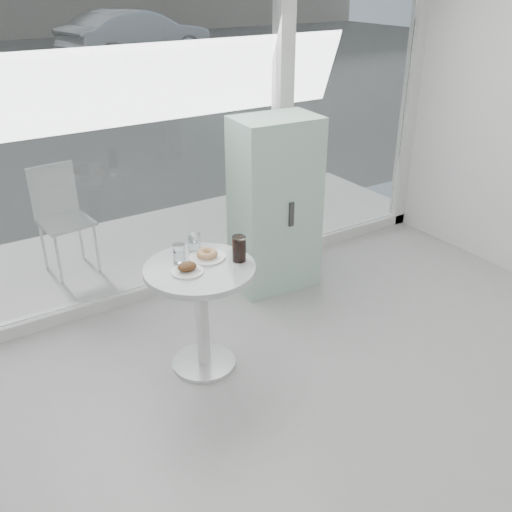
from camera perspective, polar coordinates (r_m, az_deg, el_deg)
storefront at (r=4.53m, az=-6.24°, el=17.03°), size 5.00×0.14×3.00m
main_table at (r=3.75m, az=-5.52°, el=-4.04°), size 0.72×0.72×0.77m
patio_deck at (r=5.72m, az=-9.73°, el=1.08°), size 5.60×1.60×0.05m
mint_cabinet at (r=4.71m, az=1.89°, el=5.10°), size 0.70×0.49×1.45m
patio_chair at (r=5.22m, az=-18.91°, el=4.14°), size 0.45×0.45×0.94m
car_silver at (r=17.93m, az=-11.81°, el=20.70°), size 4.69×2.49×1.47m
plate_fritter at (r=3.58m, az=-6.86°, el=-1.24°), size 0.20×0.20×0.07m
plate_donut at (r=3.74m, az=-4.92°, el=0.08°), size 0.24×0.24×0.06m
water_tumbler_a at (r=3.70m, az=-7.70°, el=0.18°), size 0.08×0.08×0.13m
water_tumbler_b at (r=3.83m, az=-6.19°, el=1.28°), size 0.08×0.08×0.13m
cola_glass at (r=3.67m, az=-1.70°, el=0.69°), size 0.09×0.09×0.17m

